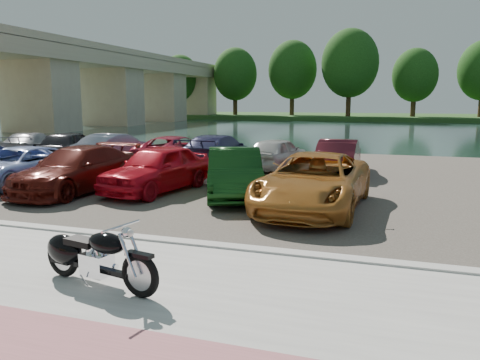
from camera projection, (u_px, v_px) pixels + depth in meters
The scene contains 21 objects.
ground at pixel (152, 286), 7.48m from camera, with size 200.00×200.00×0.00m, color #595447.
promenade at pixel (117, 310), 6.53m from camera, with size 60.00×6.00×0.10m, color #AAA7A0.
kerb at pixel (201, 246), 9.34m from camera, with size 60.00×0.30×0.14m, color #AAA7A0.
parking_lot at pixel (293, 178), 17.78m from camera, with size 60.00×18.00×0.04m, color #443F37.
river at pixel (355, 131), 44.94m from camera, with size 120.00×40.00×0.00m, color #172927.
far_bank at pixel (371, 117), 74.85m from camera, with size 120.00×24.00×0.60m, color #22491A.
bridge at pixel (107, 77), 53.58m from camera, with size 7.00×56.00×8.55m.
far_trees at pixel (403, 68), 66.49m from camera, with size 70.25×10.68×12.52m.
motorcycle at pixel (89, 255), 7.26m from camera, with size 2.31×0.87×1.05m.
car_2 at pixel (18, 166), 16.05m from camera, with size 2.16×4.70×1.30m, color #9DB0E4.
car_3 at pixel (76, 170), 14.90m from camera, with size 2.00×4.92×1.43m, color #51120B.
car_4 at pixel (157, 168), 14.95m from camera, with size 1.76×4.36×1.49m, color red.
car_5 at pixel (235, 173), 14.15m from camera, with size 1.54×4.43×1.46m, color #0F3911.
car_6 at pixel (314, 182), 12.48m from camera, with size 2.49×5.39×1.50m, color #B57129.
car_7 at pixel (32, 146), 23.27m from camera, with size 1.87×4.59×1.33m, color gray.
car_8 at pixel (70, 146), 21.92m from camera, with size 1.79×4.45×1.52m, color black.
car_9 at pixel (116, 148), 21.60m from camera, with size 1.48×4.25×1.40m, color slate.
car_10 at pixel (176, 150), 21.27m from camera, with size 2.17×4.72×1.31m, color #A91C33.
car_11 at pixel (217, 151), 20.12m from camera, with size 2.04×5.03×1.46m, color navy.
car_12 at pixel (277, 153), 19.77m from camera, with size 1.61×4.00×1.36m, color #BAB9B5.
car_13 at pixel (339, 156), 18.76m from camera, with size 1.46×4.19×1.38m, color #4E141E.
Camera 1 is at (3.55, -6.29, 2.94)m, focal length 35.00 mm.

